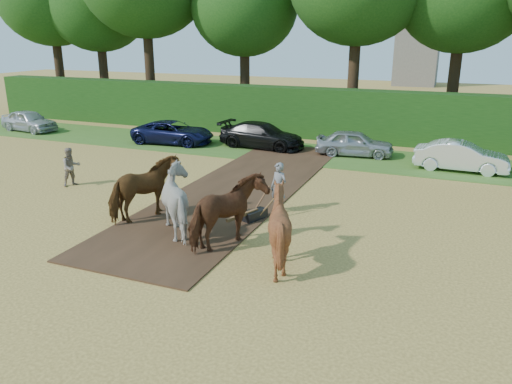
{
  "coord_description": "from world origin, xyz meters",
  "views": [
    {
      "loc": [
        9.49,
        -11.11,
        6.15
      ],
      "look_at": [
        3.89,
        2.69,
        1.4
      ],
      "focal_mm": 35.0,
      "sensor_mm": 36.0,
      "label": 1
    }
  ],
  "objects": [
    {
      "name": "plough_team",
      "position": [
        2.68,
        1.73,
        1.08
      ],
      "size": [
        7.54,
        5.58,
        2.17
      ],
      "color": "brown",
      "rests_on": "ground"
    },
    {
      "name": "ground",
      "position": [
        0.0,
        0.0,
        0.0
      ],
      "size": [
        120.0,
        120.0,
        0.0
      ],
      "primitive_type": "plane",
      "color": "gold",
      "rests_on": "ground"
    },
    {
      "name": "grass_verge",
      "position": [
        0.0,
        14.0,
        0.01
      ],
      "size": [
        50.0,
        5.0,
        0.03
      ],
      "primitive_type": "cube",
      "color": "#38601E",
      "rests_on": "ground"
    },
    {
      "name": "parked_cars",
      "position": [
        1.17,
        13.98,
        0.68
      ],
      "size": [
        36.12,
        3.38,
        1.42
      ],
      "color": "silver",
      "rests_on": "ground"
    },
    {
      "name": "hedgerow",
      "position": [
        0.0,
        18.5,
        1.5
      ],
      "size": [
        46.0,
        1.6,
        3.0
      ],
      "primitive_type": "cube",
      "color": "#14380F",
      "rests_on": "ground"
    },
    {
      "name": "spectator_near",
      "position": [
        -5.28,
        4.7,
        0.81
      ],
      "size": [
        0.91,
        0.99,
        1.63
      ],
      "primitive_type": "imported",
      "rotation": [
        0.0,
        0.0,
        1.1
      ],
      "color": "#A08F7E",
      "rests_on": "ground"
    },
    {
      "name": "earth_strip",
      "position": [
        1.5,
        7.0,
        0.03
      ],
      "size": [
        4.5,
        17.0,
        0.05
      ],
      "primitive_type": "cube",
      "color": "#472D1C",
      "rests_on": "ground"
    }
  ]
}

